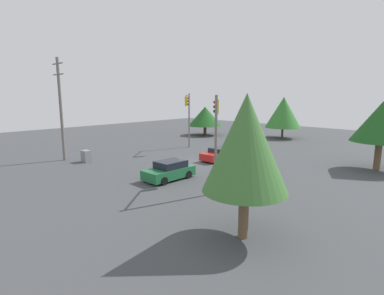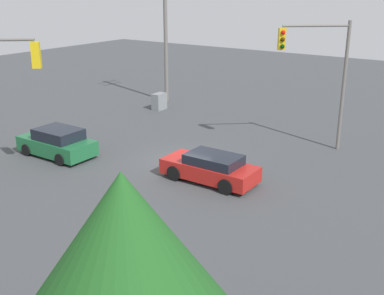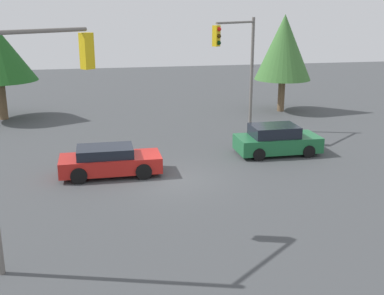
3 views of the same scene
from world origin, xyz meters
TOP-DOWN VIEW (x-y plane):
  - ground_plane at (0.00, 0.00)m, footprint 80.00×80.00m
  - sedan_red at (1.10, 2.52)m, footprint 1.86×4.32m
  - sedan_green at (2.67, -5.72)m, footprint 2.01×4.08m
  - traffic_signal_main at (-5.63, 4.71)m, footprint 2.45×2.92m
  - traffic_signal_cross at (6.60, -4.85)m, footprint 2.48×2.98m
  - utility_pole_tall at (-10.11, -8.47)m, footprint 2.20×0.28m
  - electrical_cabinet at (-7.77, -7.34)m, footprint 0.99×0.63m
  - tree_far at (12.35, -9.76)m, footprint 3.84×3.84m
  - tree_corner at (-12.56, 15.55)m, footprint 5.49×5.49m
  - tree_right at (13.51, 8.89)m, footprint 4.78×4.78m
  - tree_behind at (-1.90, 21.23)m, footprint 5.27×5.27m

SIDE VIEW (x-z plane):
  - ground_plane at x=0.00m, z-range 0.00..0.00m
  - electrical_cabinet at x=-7.77m, z-range 0.00..1.14m
  - sedan_red at x=1.10m, z-range -0.01..1.28m
  - sedan_green at x=2.67m, z-range -0.04..1.42m
  - tree_corner at x=-12.56m, z-range 0.75..5.35m
  - tree_behind at x=-1.90m, z-range 0.80..6.99m
  - tree_right at x=13.51m, z-range 1.23..7.21m
  - tree_far at x=12.35m, z-range 1.09..7.68m
  - traffic_signal_cross at x=6.60m, z-range 1.18..7.67m
  - traffic_signal_main at x=-5.63m, z-range 1.19..7.86m
  - utility_pole_tall at x=-10.11m, z-range 0.29..10.33m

